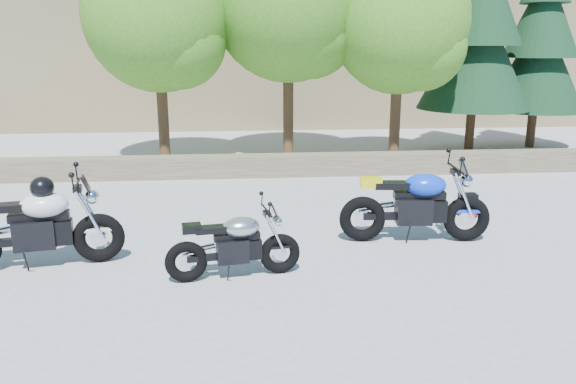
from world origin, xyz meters
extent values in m
plane|color=gray|center=(0.00, 0.00, 0.00)|extent=(90.00, 90.00, 0.00)
cube|color=brown|center=(0.00, 5.50, 0.25)|extent=(22.00, 0.55, 0.50)
cylinder|color=#382314|center=(-2.50, 7.20, 1.51)|extent=(0.28, 0.28, 3.02)
sphere|color=#35781A|center=(-2.50, 7.20, 3.78)|extent=(3.67, 3.67, 3.67)
sphere|color=#35781A|center=(-2.00, 6.90, 3.13)|extent=(2.38, 2.38, 2.38)
cylinder|color=#382314|center=(0.80, 7.60, 1.68)|extent=(0.28, 0.28, 3.36)
sphere|color=#35781A|center=(1.30, 7.30, 3.48)|extent=(2.64, 2.64, 2.64)
cylinder|color=#382314|center=(3.60, 7.00, 1.46)|extent=(0.28, 0.28, 2.91)
sphere|color=#35781A|center=(3.60, 7.00, 3.64)|extent=(3.54, 3.54, 3.54)
sphere|color=#35781A|center=(4.10, 6.70, 3.02)|extent=(2.29, 2.29, 2.29)
cylinder|color=#382314|center=(6.20, 8.20, 1.08)|extent=(0.26, 0.26, 2.16)
cone|color=black|center=(6.20, 8.20, 2.88)|extent=(3.17, 3.17, 3.24)
cylinder|color=#382314|center=(8.40, 8.80, 0.96)|extent=(0.26, 0.26, 1.92)
cone|color=black|center=(8.40, 8.80, 2.56)|extent=(2.82, 2.82, 2.88)
cone|color=black|center=(8.40, 8.80, 3.97)|extent=(2.18, 2.18, 2.56)
torus|color=black|center=(-0.04, -0.49, 0.28)|extent=(0.57, 0.22, 0.56)
torus|color=black|center=(-1.28, -0.68, 0.28)|extent=(0.57, 0.22, 0.56)
cylinder|color=silver|center=(-0.04, -0.49, 0.28)|extent=(0.19, 0.06, 0.19)
cylinder|color=silver|center=(-1.28, -0.68, 0.28)|extent=(0.19, 0.06, 0.19)
cube|color=black|center=(-0.68, -0.59, 0.38)|extent=(0.45, 0.32, 0.31)
cube|color=black|center=(-0.62, -0.58, 0.57)|extent=(0.62, 0.23, 0.09)
ellipsoid|color=#B0B0B5|center=(-0.56, -0.57, 0.70)|extent=(0.55, 0.41, 0.26)
cube|color=black|center=(-0.94, -0.63, 0.70)|extent=(0.46, 0.26, 0.08)
cube|color=black|center=(-1.20, -0.67, 0.73)|extent=(0.27, 0.21, 0.11)
cylinder|color=black|center=(-0.22, -0.52, 0.90)|extent=(0.12, 0.57, 0.03)
sphere|color=silver|center=(-0.08, -0.49, 0.75)|extent=(0.16, 0.16, 0.16)
torus|color=black|center=(-2.58, 0.16, 0.36)|extent=(0.74, 0.31, 0.72)
cylinder|color=silver|center=(-2.58, 0.16, 0.36)|extent=(0.25, 0.09, 0.25)
cube|color=black|center=(-3.39, 0.01, 0.49)|extent=(0.59, 0.43, 0.40)
cube|color=black|center=(-3.31, 0.02, 0.74)|extent=(0.80, 0.32, 0.11)
ellipsoid|color=silver|center=(-3.24, 0.03, 0.90)|extent=(0.71, 0.55, 0.34)
cube|color=black|center=(-3.72, -0.06, 0.90)|extent=(0.60, 0.35, 0.10)
cylinder|color=black|center=(-2.80, 0.12, 1.15)|extent=(0.17, 0.73, 0.04)
sphere|color=silver|center=(-2.62, 0.15, 0.96)|extent=(0.20, 0.20, 0.20)
ellipsoid|color=black|center=(-3.24, 0.03, 1.14)|extent=(0.37, 0.38, 0.30)
torus|color=black|center=(2.99, 0.56, 0.36)|extent=(0.74, 0.24, 0.73)
torus|color=black|center=(1.35, 0.70, 0.36)|extent=(0.74, 0.24, 0.73)
cylinder|color=silver|center=(2.99, 0.56, 0.36)|extent=(0.25, 0.07, 0.25)
cylinder|color=silver|center=(1.35, 0.70, 0.36)|extent=(0.25, 0.07, 0.25)
cube|color=black|center=(2.14, 0.63, 0.50)|extent=(0.57, 0.39, 0.41)
cube|color=black|center=(2.22, 0.62, 0.75)|extent=(0.81, 0.25, 0.11)
ellipsoid|color=#0D35D1|center=(2.30, 0.62, 0.91)|extent=(0.69, 0.50, 0.35)
cube|color=black|center=(1.80, 0.66, 0.91)|extent=(0.59, 0.30, 0.10)
cube|color=#D8D00B|center=(1.46, 0.69, 0.96)|extent=(0.34, 0.25, 0.15)
cylinder|color=black|center=(2.76, 0.58, 1.17)|extent=(0.10, 0.75, 0.04)
sphere|color=silver|center=(2.94, 0.56, 0.98)|extent=(0.21, 0.21, 0.21)
cube|color=black|center=(3.55, 1.87, 0.21)|extent=(0.31, 0.23, 0.42)
cube|color=#9B0E0C|center=(3.55, 1.73, 0.09)|extent=(0.24, 0.05, 0.18)
camera|label=1|loc=(-0.57, -7.61, 2.98)|focal=35.00mm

